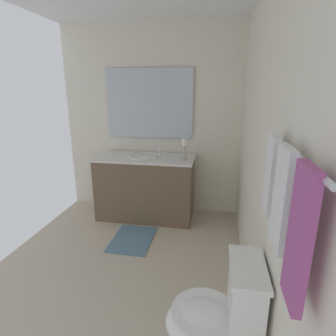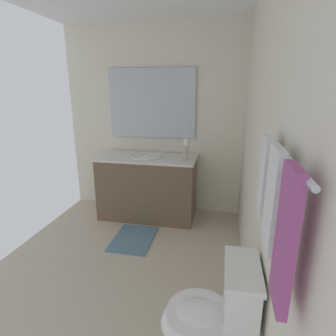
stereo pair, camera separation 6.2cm
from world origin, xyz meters
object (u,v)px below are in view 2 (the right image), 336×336
at_px(mirror, 152,104).
at_px(towel_near_corner, 285,240).
at_px(sink_basin, 147,159).
at_px(towel_bar, 284,153).
at_px(vanity_cabinet, 148,187).
at_px(towel_near_vanity, 265,176).
at_px(towel_center, 273,199).
at_px(candle_holder_tall, 186,149).
at_px(bath_mat, 133,239).
at_px(toilet, 211,320).

distance_m(mirror, towel_near_corner, 3.00).
height_order(sink_basin, towel_bar, towel_bar).
bearing_deg(vanity_cabinet, sink_basin, 90.00).
relative_size(towel_near_vanity, towel_center, 0.94).
relative_size(sink_basin, towel_near_vanity, 1.09).
bearing_deg(towel_near_corner, candle_holder_tall, -165.55).
distance_m(towel_center, towel_near_corner, 0.25).
height_order(sink_basin, bath_mat, sink_basin).
height_order(candle_holder_tall, towel_bar, towel_bar).
xyz_separation_m(sink_basin, towel_near_corner, (2.49, 1.13, 0.45)).
distance_m(towel_near_vanity, bath_mat, 2.18).
height_order(toilet, towel_bar, towel_bar).
distance_m(towel_center, bath_mat, 2.34).
xyz_separation_m(mirror, towel_near_vanity, (2.28, 1.13, -0.19)).
bearing_deg(towel_near_vanity, towel_near_corner, 0.00).
relative_size(mirror, candle_holder_tall, 4.43).
xyz_separation_m(sink_basin, bath_mat, (0.62, -0.00, -0.77)).
height_order(vanity_cabinet, bath_mat, vanity_cabinet).
bearing_deg(bath_mat, sink_basin, 179.91).
bearing_deg(towel_center, towel_near_vanity, 180.00).
relative_size(candle_holder_tall, towel_bar, 0.35).
distance_m(towel_near_vanity, towel_near_corner, 0.49).
bearing_deg(vanity_cabinet, candle_holder_tall, 82.44).
relative_size(vanity_cabinet, sink_basin, 3.14).
height_order(vanity_cabinet, towel_bar, towel_bar).
height_order(towel_bar, towel_near_corner, towel_near_corner).
bearing_deg(towel_near_vanity, bath_mat, -140.48).
bearing_deg(bath_mat, candle_holder_tall, 137.50).
bearing_deg(sink_basin, mirror, -179.80).
height_order(towel_near_corner, bath_mat, towel_near_corner).
height_order(towel_near_vanity, towel_center, same).
relative_size(towel_near_corner, bath_mat, 0.74).
bearing_deg(towel_near_corner, towel_center, 180.00).
bearing_deg(towel_near_vanity, towel_center, 0.00).
height_order(mirror, towel_center, mirror).
xyz_separation_m(vanity_cabinet, candle_holder_tall, (0.07, 0.51, 0.55)).
bearing_deg(bath_mat, towel_bar, 35.45).
distance_m(sink_basin, mirror, 0.73).
relative_size(sink_basin, bath_mat, 0.67).
height_order(mirror, towel_near_corner, mirror).
xyz_separation_m(vanity_cabinet, towel_center, (2.24, 1.13, 0.85)).
bearing_deg(towel_near_corner, toilet, -159.12).
distance_m(towel_bar, towel_center, 0.18).
height_order(sink_basin, towel_near_corner, towel_near_corner).
xyz_separation_m(toilet, towel_bar, (0.29, 0.22, 1.07)).
xyz_separation_m(mirror, towel_bar, (2.52, 1.15, -0.03)).
height_order(toilet, towel_near_vanity, towel_near_vanity).
xyz_separation_m(towel_center, bath_mat, (-1.62, -1.13, -1.25)).
bearing_deg(mirror, towel_center, 24.20).
xyz_separation_m(sink_basin, towel_near_vanity, (2.00, 1.13, 0.49)).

